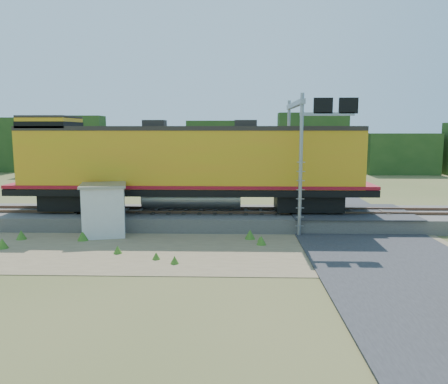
{
  "coord_description": "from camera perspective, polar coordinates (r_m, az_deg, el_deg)",
  "views": [
    {
      "loc": [
        0.34,
        -19.6,
        5.59
      ],
      "look_at": [
        -0.31,
        3.0,
        2.4
      ],
      "focal_mm": 35.0,
      "sensor_mm": 36.0,
      "label": 1
    }
  ],
  "objects": [
    {
      "name": "ground",
      "position": [
        20.39,
        0.65,
        -7.88
      ],
      "size": [
        140.0,
        140.0,
        0.0
      ],
      "primitive_type": "plane",
      "color": "#475123",
      "rests_on": "ground"
    },
    {
      "name": "road",
      "position": [
        22.1,
        19.28,
        -6.84
      ],
      "size": [
        7.0,
        66.0,
        0.86
      ],
      "color": "#38383A",
      "rests_on": "ground"
    },
    {
      "name": "rails",
      "position": [
        26.04,
        0.88,
        -2.39
      ],
      "size": [
        70.0,
        1.54,
        0.16
      ],
      "color": "brown",
      "rests_on": "ballast"
    },
    {
      "name": "dirt_shoulder",
      "position": [
        20.99,
        -4.84,
        -7.4
      ],
      "size": [
        26.0,
        8.0,
        0.03
      ],
      "primitive_type": "cube",
      "color": "#8C7754",
      "rests_on": "ground"
    },
    {
      "name": "tree_line_north",
      "position": [
        57.66,
        1.32,
        5.52
      ],
      "size": [
        130.0,
        3.0,
        6.5
      ],
      "color": "#1F3E16",
      "rests_on": "ground"
    },
    {
      "name": "signal_gantry",
      "position": [
        25.2,
        10.27,
        7.91
      ],
      "size": [
        2.97,
        6.2,
        7.49
      ],
      "color": "gray",
      "rests_on": "ground"
    },
    {
      "name": "locomotive",
      "position": [
        25.85,
        -4.98,
        3.72
      ],
      "size": [
        21.21,
        3.23,
        5.47
      ],
      "color": "black",
      "rests_on": "rails"
    },
    {
      "name": "shed",
      "position": [
        24.18,
        -15.38,
        -2.22
      ],
      "size": [
        2.83,
        2.83,
        2.79
      ],
      "rotation": [
        0.0,
        0.0,
        0.24
      ],
      "color": "silver",
      "rests_on": "ground"
    },
    {
      "name": "weed_clumps",
      "position": [
        20.84,
        -9.1,
        -7.63
      ],
      "size": [
        15.0,
        6.2,
        0.56
      ],
      "primitive_type": null,
      "color": "#407220",
      "rests_on": "ground"
    },
    {
      "name": "ballast",
      "position": [
        26.13,
        0.88,
        -3.43
      ],
      "size": [
        70.0,
        5.0,
        0.8
      ],
      "primitive_type": "cube",
      "color": "slate",
      "rests_on": "ground"
    }
  ]
}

